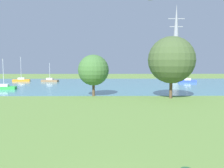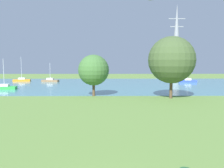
{
  "view_description": "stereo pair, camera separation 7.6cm",
  "coord_description": "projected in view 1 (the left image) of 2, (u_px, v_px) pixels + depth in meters",
  "views": [
    {
      "loc": [
        0.19,
        -8.12,
        5.66
      ],
      "look_at": [
        0.57,
        20.97,
        2.88
      ],
      "focal_mm": 36.98,
      "sensor_mm": 36.0,
      "label": 1
    },
    {
      "loc": [
        0.27,
        -8.12,
        5.66
      ],
      "look_at": [
        0.57,
        20.97,
        2.88
      ],
      "focal_mm": 36.98,
      "sensor_mm": 36.0,
      "label": 2
    }
  ],
  "objects": [
    {
      "name": "ground_plane",
      "position": [
        108.0,
        105.0,
        30.52
      ],
      "size": [
        160.0,
        160.0,
        0.0
      ],
      "primitive_type": "plane",
      "color": "olive"
    },
    {
      "name": "water_surface",
      "position": [
        108.0,
        84.0,
        58.39
      ],
      "size": [
        140.0,
        40.0,
        0.02
      ],
      "primitive_type": "cube",
      "color": "teal",
      "rests_on": "ground"
    },
    {
      "name": "sailboat_blue",
      "position": [
        187.0,
        81.0,
        64.24
      ],
      "size": [
        4.96,
        2.13,
        6.09
      ],
      "color": "blue",
      "rests_on": "water_surface"
    },
    {
      "name": "sailboat_orange",
      "position": [
        21.0,
        80.0,
        67.12
      ],
      "size": [
        4.97,
        2.22,
        7.15
      ],
      "color": "orange",
      "rests_on": "water_surface"
    },
    {
      "name": "sailboat_green",
      "position": [
        4.0,
        87.0,
        47.71
      ],
      "size": [
        4.88,
        1.8,
        6.31
      ],
      "color": "green",
      "rests_on": "water_surface"
    },
    {
      "name": "sailboat_brown",
      "position": [
        50.0,
        80.0,
        65.61
      ],
      "size": [
        4.97,
        2.21,
        5.39
      ],
      "color": "brown",
      "rests_on": "water_surface"
    },
    {
      "name": "tree_west_near",
      "position": [
        93.0,
        70.0,
        38.12
      ],
      "size": [
        5.11,
        5.11,
        6.89
      ],
      "color": "brown",
      "rests_on": "ground"
    },
    {
      "name": "tree_east_far",
      "position": [
        171.0,
        60.0,
        35.55
      ],
      "size": [
        7.26,
        7.26,
        9.62
      ],
      "color": "brown",
      "rests_on": "ground"
    },
    {
      "name": "tree_west_far",
      "position": [
        172.0,
        62.0,
        35.75
      ],
      "size": [
        6.78,
        6.78,
        9.11
      ],
      "color": "brown",
      "rests_on": "ground"
    },
    {
      "name": "electricity_pylon",
      "position": [
        176.0,
        41.0,
        89.61
      ],
      "size": [
        6.4,
        4.4,
        27.85
      ],
      "color": "gray",
      "rests_on": "ground"
    }
  ]
}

